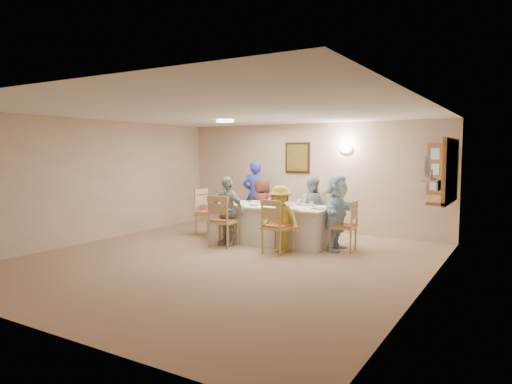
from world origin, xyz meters
The scene contains 49 objects.
ground centered at (0.00, 0.00, 0.00)m, with size 7.00×7.00×0.00m, color #95775B.
room_walls centered at (0.00, 0.00, 1.51)m, with size 7.00×7.00×7.00m.
wall_picture centered at (-0.30, 3.46, 1.70)m, with size 0.62×0.05×0.72m.
wall_sconce centered at (0.90, 3.44, 1.90)m, with size 0.26×0.09×0.18m, color white.
ceiling_light centered at (-1.00, 1.50, 2.47)m, with size 0.36×0.36×0.05m, color white.
serving_hatch centered at (3.21, 2.40, 1.50)m, with size 0.06×1.50×1.15m, color brown.
hatch_sill centered at (3.09, 2.40, 0.97)m, with size 0.30×1.50×0.05m, color brown.
shutter_door centered at (2.95, 3.16, 1.50)m, with size 0.55×0.04×1.00m, color brown.
fan_shelf centered at (3.13, 1.05, 1.40)m, with size 0.22×0.36×0.03m, color white.
desk_fan centered at (3.10, 1.05, 1.55)m, with size 0.30×0.30×0.28m, color #A5A5A8, non-canonical shape.
dining_table centered at (-0.07, 1.74, 0.38)m, with size 2.54×1.08×0.76m, color beige.
chair_back_left centered at (-0.67, 2.54, 0.52)m, with size 0.49×0.49×1.03m, color tan, non-canonical shape.
chair_back_right centered at (0.53, 2.54, 0.50)m, with size 0.48×0.48×1.00m, color tan, non-canonical shape.
chair_front_left centered at (-0.67, 0.94, 0.51)m, with size 0.49×0.49×1.02m, color tan, non-canonical shape.
chair_front_right centered at (0.53, 0.94, 0.50)m, with size 0.48×0.48×0.99m, color tan, non-canonical shape.
chair_left_end centered at (-1.62, 1.74, 0.51)m, with size 0.49×0.49×1.03m, color tan, non-canonical shape.
chair_right_end centered at (1.48, 1.74, 0.48)m, with size 0.46×0.46×0.95m, color tan, non-canonical shape.
diner_back_left centered at (-0.67, 2.42, 0.64)m, with size 0.67×0.48×1.29m, color #562B20.
diner_back_right centered at (0.53, 2.42, 0.66)m, with size 0.73×0.61×1.33m, color #9C9DA9.
diner_front_left centered at (-0.67, 1.06, 0.68)m, with size 0.82×0.38×1.36m, color #A3A3A3.
diner_front_right centered at (0.53, 1.06, 0.61)m, with size 0.86×0.57×1.23m, color gold.
diner_right_end centered at (1.35, 1.74, 0.71)m, with size 0.47×1.33×1.42m, color #BEE9FF.
caregiver centered at (-1.12, 2.89, 0.82)m, with size 0.70×0.57×1.64m, color #2C37A3.
placemat_fl centered at (-0.67, 1.32, 0.76)m, with size 0.36×0.27×0.01m, color #472B19.
plate_fl centered at (-0.67, 1.32, 0.77)m, with size 0.23×0.23×0.01m, color white.
napkin_fl centered at (-0.49, 1.27, 0.77)m, with size 0.14×0.14×0.01m, color yellow.
placemat_fr centered at (0.53, 1.32, 0.76)m, with size 0.32×0.24×0.01m, color #472B19.
plate_fr centered at (0.53, 1.32, 0.77)m, with size 0.25×0.25×0.02m, color white.
napkin_fr centered at (0.71, 1.27, 0.77)m, with size 0.14×0.14×0.01m, color yellow.
placemat_bl centered at (-0.67, 2.16, 0.76)m, with size 0.36×0.26×0.01m, color #472B19.
plate_bl centered at (-0.67, 2.16, 0.77)m, with size 0.25×0.25×0.02m, color white.
napkin_bl centered at (-0.49, 2.11, 0.77)m, with size 0.14×0.14×0.01m, color yellow.
placemat_br centered at (0.53, 2.16, 0.76)m, with size 0.35×0.26×0.01m, color #472B19.
plate_br centered at (0.53, 2.16, 0.77)m, with size 0.24×0.24×0.01m, color white.
napkin_br centered at (0.71, 2.11, 0.77)m, with size 0.15×0.15×0.01m, color yellow.
placemat_le centered at (-1.17, 1.74, 0.76)m, with size 0.34×0.25×0.01m, color #472B19.
plate_le centered at (-1.17, 1.74, 0.77)m, with size 0.25×0.25×0.02m, color white.
napkin_le centered at (-0.99, 1.69, 0.77)m, with size 0.14×0.14×0.01m, color yellow.
placemat_re centered at (1.05, 1.74, 0.76)m, with size 0.36×0.27×0.01m, color #472B19.
plate_re centered at (1.05, 1.74, 0.77)m, with size 0.24×0.24×0.01m, color white.
napkin_re centered at (1.23, 1.69, 0.77)m, with size 0.15×0.15×0.01m, color yellow.
teacup_a centered at (-0.90, 1.40, 0.80)m, with size 0.13×0.13×0.08m, color white.
teacup_b centered at (0.33, 2.27, 0.81)m, with size 0.12×0.12×0.09m, color white.
bowl_a centered at (-0.33, 1.53, 0.78)m, with size 0.21×0.21×0.05m, color white.
bowl_b centered at (0.28, 1.96, 0.79)m, with size 0.20×0.20×0.06m, color white.
condiment_ketchup centered at (-0.16, 1.78, 0.88)m, with size 0.11×0.11×0.25m, color #A00D16.
condiment_brown centered at (-0.05, 1.77, 0.86)m, with size 0.11×0.11×0.21m, color #3B230F.
condiment_malt centered at (0.03, 1.74, 0.83)m, with size 0.14×0.14×0.14m, color #3B230F.
drinking_glass centered at (-0.22, 1.79, 0.82)m, with size 0.07×0.07×0.10m, color silver.
Camera 1 is at (4.40, -6.26, 1.83)m, focal length 32.00 mm.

